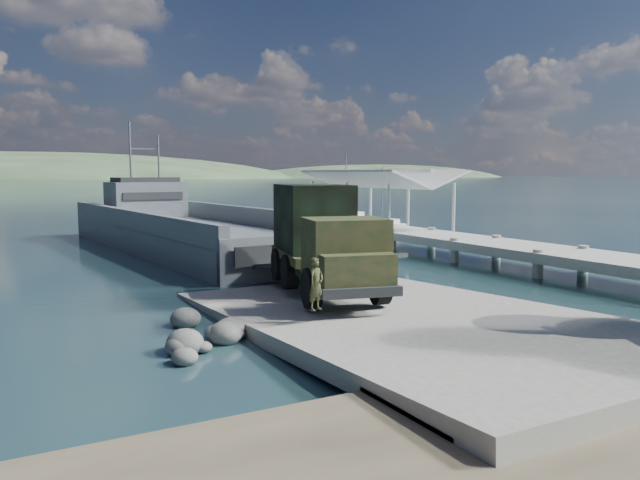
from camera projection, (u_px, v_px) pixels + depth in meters
The scene contains 10 objects.
ground at pixel (390, 323), 20.97m from camera, with size 1400.00×1400.00×0.00m, color #1B3642.
boat_ramp at pixel (408, 322), 20.07m from camera, with size 10.00×18.00×0.50m, color slate.
shoreline_rocks at pixel (208, 344), 18.45m from camera, with size 3.20×5.60×0.90m, color #50504D, non-canonical shape.
distant_headlands at pixel (60, 179), 533.30m from camera, with size 1000.00×240.00×48.00m, color #32482D, non-canonical shape.
pier at pixel (388, 222), 43.37m from camera, with size 6.40×44.00×6.10m.
landing_craft at pixel (192, 237), 41.08m from camera, with size 10.47×32.98×9.65m.
military_truck at pixel (323, 238), 24.01m from camera, with size 4.66×9.12×4.06m.
soldier at pixel (316, 297), 18.84m from camera, with size 0.59×0.38×1.60m, color #1E301A.
sailboat_near at pixel (383, 226), 55.47m from camera, with size 3.03×4.88×5.74m.
sailboat_far at pixel (347, 220), 62.49m from camera, with size 2.96×6.03×7.06m.
Camera 1 is at (-11.93, -16.89, 5.03)m, focal length 35.00 mm.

